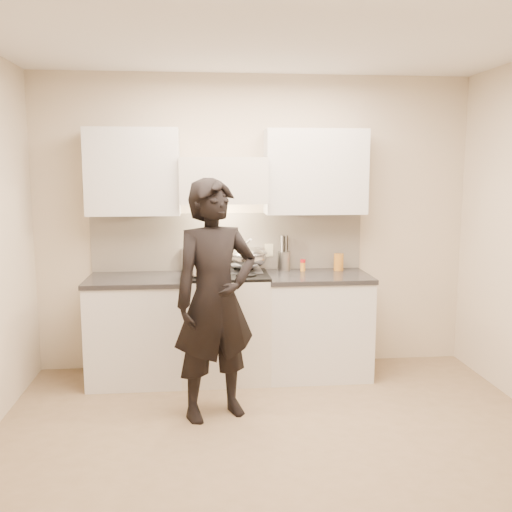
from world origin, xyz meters
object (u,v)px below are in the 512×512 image
at_px(counter_right, 316,324).
at_px(utensil_crock, 284,259).
at_px(stove, 225,325).
at_px(person, 215,300).
at_px(wok, 246,258).

bearing_deg(counter_right, utensil_crock, 137.31).
xyz_separation_m(stove, utensil_crock, (0.56, 0.25, 0.54)).
distance_m(stove, counter_right, 0.83).
bearing_deg(utensil_crock, person, -121.97).
distance_m(counter_right, wok, 0.88).
bearing_deg(person, utensil_crock, 35.73).
xyz_separation_m(utensil_crock, person, (-0.67, -1.07, -0.13)).
bearing_deg(utensil_crock, stove, -156.52).
bearing_deg(utensil_crock, counter_right, -42.69).
height_order(stove, utensil_crock, utensil_crock).
bearing_deg(wok, counter_right, -9.44).
bearing_deg(counter_right, wok, 170.56).
height_order(stove, counter_right, stove).
bearing_deg(counter_right, stove, -180.00).
bearing_deg(stove, utensil_crock, 23.48).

